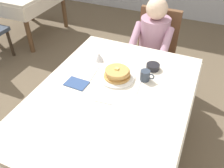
{
  "coord_description": "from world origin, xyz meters",
  "views": [
    {
      "loc": [
        0.52,
        -1.19,
        1.89
      ],
      "look_at": [
        -0.02,
        0.06,
        0.79
      ],
      "focal_mm": 38.3,
      "sensor_mm": 36.0,
      "label": 1
    }
  ],
  "objects": [
    {
      "name": "syrup_pitcher",
      "position": [
        -0.28,
        0.37,
        0.78
      ],
      "size": [
        0.08,
        0.08,
        0.07
      ],
      "color": "silver",
      "rests_on": "dining_table_main"
    },
    {
      "name": "bowl_butter",
      "position": [
        0.19,
        0.43,
        0.76
      ],
      "size": [
        0.11,
        0.11,
        0.04
      ],
      "primitive_type": "cylinder",
      "color": "black",
      "rests_on": "dining_table_main"
    },
    {
      "name": "breakfast_stack",
      "position": [
        -0.04,
        0.2,
        0.79
      ],
      "size": [
        0.21,
        0.21,
        0.08
      ],
      "color": "tan",
      "rests_on": "plate_breakfast"
    },
    {
      "name": "dining_table_main",
      "position": [
        0.0,
        0.0,
        0.65
      ],
      "size": [
        1.12,
        1.52,
        0.74
      ],
      "color": "silver",
      "rests_on": "ground"
    },
    {
      "name": "fork_left_of_plate",
      "position": [
        -0.23,
        0.18,
        0.74
      ],
      "size": [
        0.03,
        0.18,
        0.0
      ],
      "primitive_type": "cube",
      "rotation": [
        0.0,
        0.0,
        1.65
      ],
      "color": "silver",
      "rests_on": "dining_table_main"
    },
    {
      "name": "diner_person",
      "position": [
        0.03,
        1.01,
        0.67
      ],
      "size": [
        0.4,
        0.43,
        1.12
      ],
      "rotation": [
        0.0,
        0.0,
        3.14
      ],
      "color": "#B2849E",
      "rests_on": "ground"
    },
    {
      "name": "knife_right_of_plate",
      "position": [
        0.15,
        0.18,
        0.74
      ],
      "size": [
        0.04,
        0.2,
        0.0
      ],
      "primitive_type": "cube",
      "rotation": [
        0.0,
        0.0,
        1.68
      ],
      "color": "silver",
      "rests_on": "dining_table_main"
    },
    {
      "name": "plate_breakfast",
      "position": [
        -0.04,
        0.2,
        0.75
      ],
      "size": [
        0.28,
        0.28,
        0.02
      ],
      "primitive_type": "cylinder",
      "color": "white",
      "rests_on": "dining_table_main"
    },
    {
      "name": "chair_diner",
      "position": [
        0.03,
        1.17,
        0.53
      ],
      "size": [
        0.44,
        0.45,
        0.93
      ],
      "rotation": [
        0.0,
        0.0,
        3.14
      ],
      "color": "brown",
      "rests_on": "ground"
    },
    {
      "name": "napkin_folded",
      "position": [
        -0.29,
        0.01,
        0.74
      ],
      "size": [
        0.17,
        0.13,
        0.01
      ],
      "primitive_type": "cube",
      "rotation": [
        0.0,
        0.0,
        -0.04
      ],
      "color": "#334C7F",
      "rests_on": "dining_table_main"
    },
    {
      "name": "cup_coffee",
      "position": [
        0.17,
        0.27,
        0.78
      ],
      "size": [
        0.11,
        0.08,
        0.08
      ],
      "color": "#333D4C",
      "rests_on": "dining_table_main"
    },
    {
      "name": "spoon_near_edge",
      "position": [
        -0.02,
        -0.1,
        0.74
      ],
      "size": [
        0.15,
        0.03,
        0.0
      ],
      "primitive_type": "cube",
      "rotation": [
        0.0,
        0.0,
        0.09
      ],
      "color": "silver",
      "rests_on": "dining_table_main"
    },
    {
      "name": "ground_plane",
      "position": [
        0.0,
        0.0,
        0.0
      ],
      "size": [
        14.0,
        14.0,
        0.0
      ],
      "primitive_type": "plane",
      "color": "brown"
    }
  ]
}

